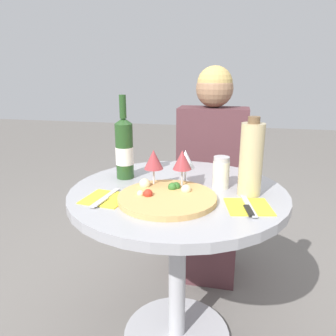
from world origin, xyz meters
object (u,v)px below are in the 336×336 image
Objects in this scene: seated_diner at (210,181)px; tall_carafe at (251,159)px; chair_behind_diner at (211,191)px; pizza_large at (167,197)px; dining_table at (178,226)px; wine_bottle at (124,148)px.

seated_diner reaches higher than tall_carafe.
chair_behind_diner is 0.75× the size of seated_diner.
chair_behind_diner reaches higher than pizza_large.
dining_table is 0.21m from pizza_large.
chair_behind_diner is 2.53× the size of pizza_large.
seated_diner is at bearing 82.39° from pizza_large.
seated_diner is 0.72m from tall_carafe.
wine_bottle reaches higher than tall_carafe.
seated_diner is 0.77m from pizza_large.
tall_carafe reaches higher than dining_table.
dining_table is at bearing -21.41° from wine_bottle.
pizza_large reaches higher than dining_table.
seated_diner is at bearing 107.37° from tall_carafe.
dining_table is at bearing 80.37° from pizza_large.
chair_behind_diner is at bearing 104.37° from tall_carafe.
wine_bottle reaches higher than chair_behind_diner.
dining_table is at bearing -179.81° from tall_carafe.
dining_table is 0.40m from wine_bottle.
dining_table is 2.39× the size of wine_bottle.
pizza_large is at bearing -157.92° from tall_carafe.
tall_carafe is at bearing -10.59° from wine_bottle.
pizza_large is at bearing 83.57° from chair_behind_diner.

